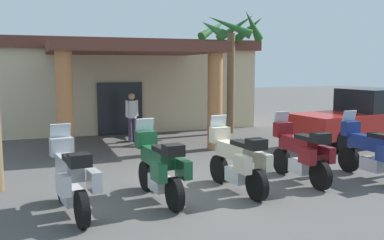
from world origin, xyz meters
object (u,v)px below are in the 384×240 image
(motorcycle_silver, at_px, (71,178))
(motorcycle_green, at_px, (160,167))
(motel_building, at_px, (107,82))
(pedestrian, at_px, (132,114))
(motorcycle_cream, at_px, (238,160))
(pickup_truck_red, at_px, (362,118))
(palm_tree_near_portico, at_px, (232,40))
(motorcycle_blue, at_px, (373,151))
(motorcycle_maroon, at_px, (301,153))

(motorcycle_silver, relative_size, motorcycle_green, 1.00)
(motel_building, distance_m, pedestrian, 5.16)
(motorcycle_cream, bearing_deg, pickup_truck_red, -67.20)
(motorcycle_silver, xyz_separation_m, pickup_truck_red, (10.31, 3.80, 0.24))
(motel_building, height_order, motorcycle_silver, motel_building)
(motorcycle_cream, height_order, palm_tree_near_portico, palm_tree_near_portico)
(motorcycle_blue, height_order, pedestrian, pedestrian)
(motel_building, xyz_separation_m, motorcycle_maroon, (2.43, -11.84, -1.29))
(pedestrian, bearing_deg, pickup_truck_red, 44.92)
(motorcycle_maroon, xyz_separation_m, motorcycle_blue, (1.77, -0.46, 0.00))
(motorcycle_silver, xyz_separation_m, motorcycle_green, (1.77, 0.24, 0.00))
(pedestrian, relative_size, pickup_truck_red, 0.33)
(motorcycle_maroon, bearing_deg, pedestrian, 19.92)
(motorcycle_maroon, bearing_deg, motorcycle_green, 92.41)
(pickup_truck_red, bearing_deg, pedestrian, 149.09)
(motorcycle_cream, relative_size, pedestrian, 1.25)
(motel_building, distance_m, pickup_truck_red, 11.29)
(motorcycle_silver, height_order, motorcycle_cream, same)
(motel_building, relative_size, motorcycle_maroon, 5.77)
(motorcycle_silver, distance_m, pickup_truck_red, 10.99)
(motel_building, xyz_separation_m, motorcycle_green, (-1.11, -12.00, -1.29))
(pedestrian, relative_size, palm_tree_near_portico, 0.36)
(motorcycle_green, xyz_separation_m, motorcycle_cream, (1.77, -0.01, 0.00))
(motorcycle_silver, bearing_deg, motorcycle_maroon, -92.57)
(motorcycle_green, bearing_deg, motorcycle_silver, 92.75)
(motorcycle_silver, bearing_deg, motorcycle_green, -89.16)
(motorcycle_maroon, bearing_deg, motorcycle_silver, 94.13)
(motorcycle_silver, bearing_deg, motorcycle_blue, -97.33)
(motel_building, bearing_deg, motorcycle_maroon, -77.08)
(motorcycle_green, relative_size, motorcycle_cream, 1.00)
(motorcycle_cream, xyz_separation_m, motorcycle_blue, (3.54, -0.29, 0.00))
(motorcycle_blue, height_order, palm_tree_near_portico, palm_tree_near_portico)
(pedestrian, bearing_deg, motorcycle_blue, 9.56)
(motorcycle_cream, bearing_deg, motorcycle_maroon, -89.54)
(motorcycle_silver, relative_size, palm_tree_near_portico, 0.44)
(motorcycle_maroon, bearing_deg, pickup_truck_red, -55.85)
(motel_building, relative_size, motorcycle_cream, 5.76)
(palm_tree_near_portico, bearing_deg, motorcycle_blue, -90.41)
(motorcycle_blue, distance_m, pickup_truck_red, 5.04)
(motorcycle_silver, xyz_separation_m, motorcycle_maroon, (5.32, 0.39, 0.00))
(motorcycle_maroon, distance_m, pedestrian, 7.21)
(motorcycle_green, bearing_deg, motel_building, -10.19)
(motorcycle_cream, distance_m, motorcycle_maroon, 1.78)
(motorcycle_blue, height_order, pickup_truck_red, pickup_truck_red)
(motel_building, bearing_deg, pedestrian, -89.06)
(motel_building, relative_size, palm_tree_near_portico, 2.55)
(motel_building, distance_m, motorcycle_silver, 12.63)
(motel_building, xyz_separation_m, motorcycle_cream, (0.66, -12.01, -1.29))
(pedestrian, bearing_deg, motorcycle_maroon, -0.81)
(pickup_truck_red, bearing_deg, motorcycle_cream, -158.84)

